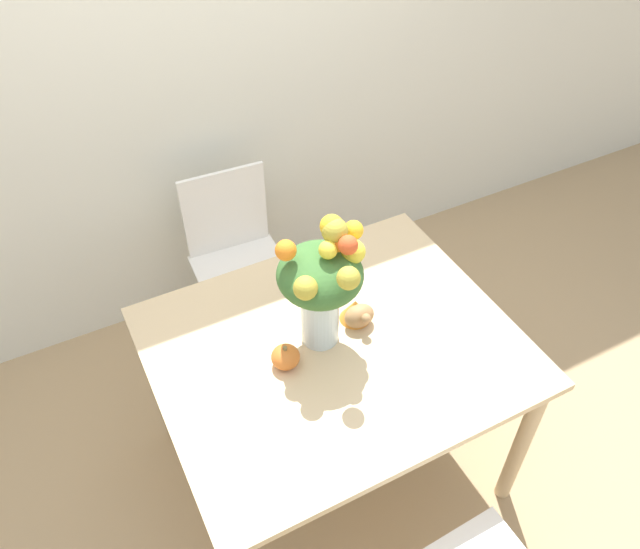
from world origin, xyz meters
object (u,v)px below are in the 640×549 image
(pumpkin, at_px, (286,358))
(turkey_figurine, at_px, (357,312))
(flower_vase, at_px, (322,282))
(dining_chair_near_window, at_px, (238,260))

(pumpkin, relative_size, turkey_figurine, 0.65)
(flower_vase, xyz_separation_m, dining_chair_near_window, (-0.00, 0.85, -0.59))
(flower_vase, relative_size, pumpkin, 5.15)
(turkey_figurine, bearing_deg, pumpkin, -167.83)
(flower_vase, xyz_separation_m, pumpkin, (-0.16, -0.05, -0.23))
(turkey_figurine, bearing_deg, dining_chair_near_window, 100.17)
(flower_vase, relative_size, turkey_figurine, 3.36)
(flower_vase, bearing_deg, dining_chair_near_window, 90.25)
(flower_vase, height_order, dining_chair_near_window, flower_vase)
(dining_chair_near_window, bearing_deg, flower_vase, -86.78)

